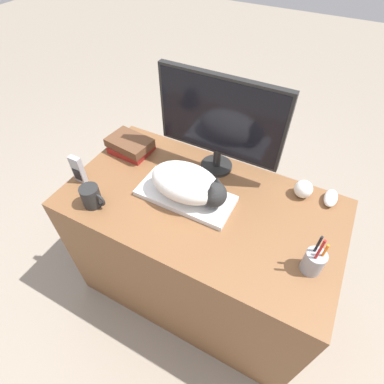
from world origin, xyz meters
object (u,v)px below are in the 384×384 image
Objects in this scene: keyboard at (185,196)px; baseball at (303,189)px; book_stack at (130,145)px; computer_mouse at (331,198)px; pen_cup at (314,261)px; coffee_mug at (92,197)px; cat at (189,184)px; monitor at (220,120)px; phone at (78,170)px.

baseball is at bearing 29.44° from keyboard.
computer_mouse is at bearing 7.13° from book_stack.
book_stack is (-0.96, 0.25, -0.01)m from pen_cup.
book_stack is at bearing 100.66° from coffee_mug.
cat is at bearing -149.47° from baseball.
baseball is at bearing 1.21° from monitor.
keyboard is 5.36× the size of baseball.
cat is (0.02, 0.00, 0.08)m from keyboard.
baseball is (-0.12, -0.02, 0.02)m from computer_mouse.
computer_mouse is 0.97m from book_stack.
book_stack is at bearing 74.83° from phone.
phone is at bearing -177.99° from pen_cup.
keyboard is 0.75× the size of monitor.
keyboard is at bearing -150.56° from baseball.
phone is (-1.04, -0.40, 0.05)m from computer_mouse.
monitor is 0.66m from phone.
pen_cup is at bearing -9.52° from keyboard.
baseball is at bearing 31.12° from coffee_mug.
baseball is at bearing 30.53° from cat.
cat is at bearing 31.82° from coffee_mug.
coffee_mug is at bearing -128.51° from monitor.
pen_cup reaches higher than coffee_mug.
keyboard is 4.05× the size of computer_mouse.
baseball is 0.85m from book_stack.
cat is at bearing -153.34° from computer_mouse.
monitor is 4.94× the size of coffee_mug.
cat is at bearing 170.15° from pen_cup.
baseball is at bearing 6.67° from book_stack.
pen_cup is at bearing -14.41° from book_stack.
phone is at bearing 149.50° from coffee_mug.
baseball reaches higher than keyboard.
phone is (-0.49, -0.13, -0.03)m from cat.
pen_cup is at bearing -9.85° from cat.
computer_mouse is 0.75× the size of phone.
cat reaches higher than keyboard.
keyboard is 0.09m from cat.
pen_cup reaches higher than phone.
coffee_mug is 0.38m from book_stack.
keyboard is 0.62m from computer_mouse.
computer_mouse is at bearing 21.22° from phone.
coffee_mug is at bearing -148.88° from baseball.
cat is 3.25× the size of computer_mouse.
computer_mouse is 1.11m from phone.
phone reaches higher than baseball.
keyboard is at bearing -98.41° from monitor.
book_stack is at bearing -168.28° from monitor.
baseball is (0.43, 0.25, -0.06)m from cat.
book_stack is (-0.96, -0.12, 0.02)m from computer_mouse.
keyboard is at bearing -20.93° from book_stack.
baseball is at bearing 22.51° from phone.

